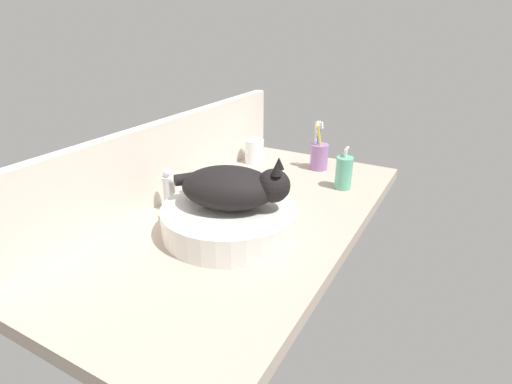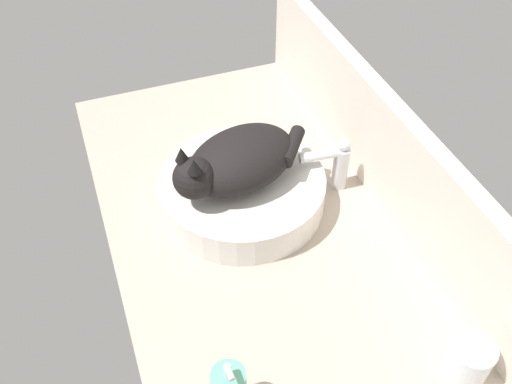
{
  "view_description": "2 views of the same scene",
  "coord_description": "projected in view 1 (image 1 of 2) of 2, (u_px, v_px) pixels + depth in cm",
  "views": [
    {
      "loc": [
        -90.95,
        -53.73,
        54.42
      ],
      "look_at": [
        -1.29,
        -3.81,
        8.96
      ],
      "focal_mm": 28.0,
      "sensor_mm": 36.0,
      "label": 1
    },
    {
      "loc": [
        74.92,
        -28.81,
        92.78
      ],
      "look_at": [
        -1.34,
        -0.78,
        11.89
      ],
      "focal_mm": 40.0,
      "sensor_mm": 36.0,
      "label": 2
    }
  ],
  "objects": [
    {
      "name": "faucet",
      "position": [
        172.0,
        189.0,
        1.18
      ],
      "size": [
        3.91,
        11.86,
        13.6
      ],
      "color": "silver",
      "rests_on": "ground_plane"
    },
    {
      "name": "water_glass",
      "position": [
        254.0,
        153.0,
        1.6
      ],
      "size": [
        7.71,
        7.71,
        9.32
      ],
      "color": "white",
      "rests_on": "ground_plane"
    },
    {
      "name": "cat",
      "position": [
        234.0,
        187.0,
        1.04
      ],
      "size": [
        23.95,
        31.59,
        14.0
      ],
      "color": "black",
      "rests_on": "sink_basin"
    },
    {
      "name": "soap_dispenser",
      "position": [
        344.0,
        173.0,
        1.35
      ],
      "size": [
        5.68,
        5.68,
        14.4
      ],
      "color": "#60B793",
      "rests_on": "ground_plane"
    },
    {
      "name": "backsplash_panel",
      "position": [
        166.0,
        160.0,
        1.27
      ],
      "size": [
        124.21,
        3.6,
        25.16
      ],
      "primitive_type": "cube",
      "color": "silver",
      "rests_on": "ground_plane"
    },
    {
      "name": "toothbrush_cup",
      "position": [
        319.0,
        155.0,
        1.53
      ],
      "size": [
        6.78,
        6.78,
        18.71
      ],
      "color": "#996BA8",
      "rests_on": "ground_plane"
    },
    {
      "name": "ground_plane",
      "position": [
        247.0,
        221.0,
        1.19
      ],
      "size": [
        124.21,
        62.63,
        4.0
      ],
      "primitive_type": "cube",
      "color": "#B2A08E"
    },
    {
      "name": "sink_basin",
      "position": [
        230.0,
        219.0,
        1.08
      ],
      "size": [
        36.61,
        36.61,
        7.61
      ],
      "primitive_type": "cylinder",
      "color": "silver",
      "rests_on": "ground_plane"
    }
  ]
}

